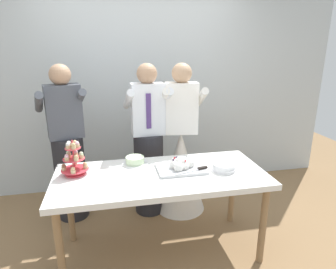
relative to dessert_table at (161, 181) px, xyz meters
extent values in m
plane|color=olive|center=(0.00, 0.00, -0.70)|extent=(8.00, 8.00, 0.00)
cube|color=silver|center=(0.00, 1.46, 0.75)|extent=(5.20, 0.10, 2.90)
cube|color=white|center=(0.00, 0.00, 0.05)|extent=(1.80, 0.80, 0.05)
cylinder|color=olive|center=(-0.82, -0.32, -0.34)|extent=(0.06, 0.06, 0.72)
cylinder|color=olive|center=(0.82, -0.32, -0.34)|extent=(0.06, 0.06, 0.72)
cylinder|color=olive|center=(-0.82, 0.32, -0.34)|extent=(0.06, 0.06, 0.72)
cylinder|color=olive|center=(0.82, 0.32, -0.34)|extent=(0.06, 0.06, 0.72)
cylinder|color=#D83F4C|center=(-0.72, 0.14, 0.08)|extent=(0.17, 0.17, 0.01)
cylinder|color=#D83F4C|center=(-0.72, 0.14, 0.23)|extent=(0.01, 0.01, 0.31)
cylinder|color=#D83F4C|center=(-0.72, 0.14, 0.12)|extent=(0.23, 0.23, 0.01)
cylinder|color=#D1B784|center=(-0.63, 0.14, 0.14)|extent=(0.04, 0.04, 0.03)
sphere|color=#D6B27A|center=(-0.63, 0.14, 0.16)|extent=(0.04, 0.04, 0.04)
cylinder|color=#D1B784|center=(-0.72, 0.23, 0.14)|extent=(0.04, 0.04, 0.03)
sphere|color=beige|center=(-0.72, 0.23, 0.16)|extent=(0.04, 0.04, 0.04)
cylinder|color=#D1B784|center=(-0.80, 0.13, 0.14)|extent=(0.04, 0.04, 0.03)
sphere|color=brown|center=(-0.80, 0.13, 0.16)|extent=(0.04, 0.04, 0.04)
cylinder|color=#D1B784|center=(-0.72, 0.05, 0.14)|extent=(0.04, 0.04, 0.03)
sphere|color=#D6B27A|center=(-0.72, 0.05, 0.16)|extent=(0.04, 0.04, 0.04)
cylinder|color=#D83F4C|center=(-0.72, 0.14, 0.21)|extent=(0.18, 0.18, 0.01)
cylinder|color=#D1B784|center=(-0.65, 0.14, 0.23)|extent=(0.04, 0.04, 0.03)
sphere|color=beige|center=(-0.65, 0.14, 0.25)|extent=(0.04, 0.04, 0.04)
cylinder|color=#D1B784|center=(-0.71, 0.20, 0.23)|extent=(0.04, 0.04, 0.03)
sphere|color=#EAB7C6|center=(-0.71, 0.20, 0.25)|extent=(0.04, 0.04, 0.04)
cylinder|color=#D1B784|center=(-0.76, 0.18, 0.23)|extent=(0.04, 0.04, 0.03)
sphere|color=beige|center=(-0.76, 0.18, 0.25)|extent=(0.04, 0.04, 0.04)
cylinder|color=#D1B784|center=(-0.77, 0.10, 0.23)|extent=(0.04, 0.04, 0.03)
sphere|color=#EAB7C6|center=(-0.77, 0.10, 0.25)|extent=(0.04, 0.04, 0.04)
cylinder|color=#D1B784|center=(-0.69, 0.08, 0.23)|extent=(0.04, 0.04, 0.03)
sphere|color=#D6B27A|center=(-0.69, 0.08, 0.25)|extent=(0.04, 0.04, 0.04)
cylinder|color=#D83F4C|center=(-0.72, 0.14, 0.31)|extent=(0.13, 0.13, 0.01)
cylinder|color=#D1B784|center=(-0.68, 0.14, 0.33)|extent=(0.04, 0.04, 0.03)
sphere|color=#EAB7C6|center=(-0.68, 0.14, 0.35)|extent=(0.04, 0.04, 0.04)
cylinder|color=#D1B784|center=(-0.70, 0.17, 0.33)|extent=(0.04, 0.04, 0.03)
sphere|color=#D6B27A|center=(-0.70, 0.17, 0.35)|extent=(0.04, 0.04, 0.04)
cylinder|color=#D1B784|center=(-0.75, 0.16, 0.33)|extent=(0.04, 0.04, 0.03)
sphere|color=white|center=(-0.75, 0.16, 0.35)|extent=(0.04, 0.04, 0.04)
cylinder|color=#D1B784|center=(-0.75, 0.12, 0.33)|extent=(0.04, 0.04, 0.03)
sphere|color=white|center=(-0.75, 0.12, 0.35)|extent=(0.04, 0.04, 0.04)
cylinder|color=#D1B784|center=(-0.71, 0.10, 0.33)|extent=(0.04, 0.04, 0.03)
sphere|color=#D6B27A|center=(-0.71, 0.10, 0.35)|extent=(0.04, 0.04, 0.04)
cube|color=silver|center=(0.19, 0.04, 0.09)|extent=(0.42, 0.31, 0.02)
sphere|color=white|center=(0.27, 0.04, 0.13)|extent=(0.08, 0.08, 0.08)
sphere|color=white|center=(0.22, 0.10, 0.13)|extent=(0.09, 0.09, 0.09)
sphere|color=white|center=(0.15, 0.11, 0.12)|extent=(0.08, 0.08, 0.08)
sphere|color=white|center=(0.13, 0.04, 0.13)|extent=(0.09, 0.09, 0.09)
sphere|color=white|center=(0.15, -0.02, 0.13)|extent=(0.09, 0.09, 0.09)
sphere|color=white|center=(0.21, 0.00, 0.12)|extent=(0.07, 0.07, 0.07)
sphere|color=white|center=(0.19, 0.04, 0.14)|extent=(0.11, 0.11, 0.11)
sphere|color=#DB474C|center=(0.22, 0.00, 0.17)|extent=(0.02, 0.02, 0.02)
sphere|color=#2D1938|center=(0.12, 0.04, 0.17)|extent=(0.02, 0.02, 0.02)
sphere|color=#2D1938|center=(0.16, 0.09, 0.18)|extent=(0.02, 0.02, 0.02)
sphere|color=#B21923|center=(0.14, 0.08, 0.17)|extent=(0.02, 0.02, 0.02)
cube|color=silver|center=(0.22, -0.07, 0.10)|extent=(0.23, 0.08, 0.00)
cube|color=black|center=(0.36, -0.03, 0.11)|extent=(0.09, 0.05, 0.02)
cylinder|color=white|center=(0.55, -0.05, 0.08)|extent=(0.20, 0.20, 0.01)
cylinder|color=white|center=(0.55, -0.05, 0.09)|extent=(0.20, 0.20, 0.01)
cylinder|color=white|center=(0.55, -0.05, 0.10)|extent=(0.20, 0.20, 0.01)
cylinder|color=white|center=(0.55, -0.05, 0.11)|extent=(0.20, 0.20, 0.01)
cylinder|color=white|center=(0.55, -0.05, 0.12)|extent=(0.20, 0.20, 0.01)
cylinder|color=white|center=(0.55, -0.05, 0.13)|extent=(0.20, 0.20, 0.01)
cylinder|color=white|center=(-0.20, 0.26, 0.08)|extent=(0.24, 0.24, 0.01)
cylinder|color=beige|center=(-0.20, 0.26, 0.11)|extent=(0.17, 0.17, 0.06)
cylinder|color=#232328|center=(-0.01, 0.71, -0.24)|extent=(0.32, 0.32, 0.92)
cube|color=white|center=(-0.01, 0.71, 0.49)|extent=(0.35, 0.21, 0.54)
sphere|color=tan|center=(-0.01, 0.71, 0.85)|extent=(0.21, 0.21, 0.21)
cylinder|color=white|center=(-0.20, 0.70, 0.60)|extent=(0.10, 0.49, 0.28)
cylinder|color=white|center=(0.18, 0.72, 0.60)|extent=(0.10, 0.49, 0.28)
cube|color=#4C3372|center=(-0.01, 0.61, 0.49)|extent=(0.05, 0.01, 0.36)
cone|color=white|center=(0.35, 0.69, -0.24)|extent=(0.56, 0.56, 0.92)
cube|color=white|center=(0.35, 0.69, 0.49)|extent=(0.36, 0.25, 0.54)
sphere|color=tan|center=(0.35, 0.69, 0.85)|extent=(0.21, 0.21, 0.21)
cylinder|color=white|center=(0.18, 0.72, 0.60)|extent=(0.14, 0.49, 0.28)
cylinder|color=white|center=(0.56, 0.66, 0.60)|extent=(0.14, 0.49, 0.28)
cylinder|color=#232328|center=(-0.85, 0.77, -0.24)|extent=(0.32, 0.32, 0.92)
cube|color=#4C515B|center=(-0.85, 0.77, 0.49)|extent=(0.38, 0.28, 0.54)
sphere|color=tan|center=(-0.85, 0.77, 0.85)|extent=(0.21, 0.21, 0.21)
cylinder|color=#4C515B|center=(-1.06, 0.72, 0.60)|extent=(0.20, 0.49, 0.28)
cylinder|color=#4C515B|center=(-0.69, 0.82, 0.60)|extent=(0.20, 0.49, 0.28)
cube|color=navy|center=(-0.87, 0.67, 0.49)|extent=(0.05, 0.02, 0.36)
camera|label=1|loc=(-0.41, -2.24, 1.12)|focal=31.08mm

